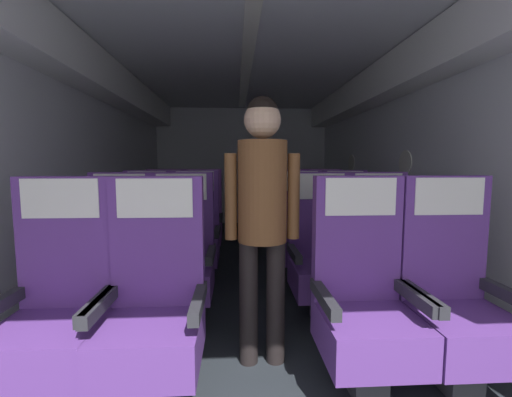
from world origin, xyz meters
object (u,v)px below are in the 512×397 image
seat_d_left_window (165,221)px  flight_attendant (262,204)px  seat_a_left_aisle (154,308)px  seat_d_right_window (287,220)px  seat_c_right_window (301,234)px  seat_d_left_aisle (202,221)px  seat_d_right_aisle (324,220)px  seat_a_left_window (57,309)px  seat_a_right_aisle (454,300)px  seat_c_left_aisle (195,236)px  seat_c_left_window (147,236)px  seat_c_right_aisle (347,233)px  seat_b_left_window (119,260)px  seat_b_left_aisle (181,259)px  seat_b_right_window (322,257)px  seat_a_right_window (364,302)px  seat_b_right_aisle (381,256)px

seat_d_left_window → flight_attendant: (1.04, -2.34, 0.49)m
seat_a_left_aisle → seat_d_right_window: (1.07, 2.59, 0.00)m
seat_c_right_window → flight_attendant: 1.62m
seat_d_left_aisle → seat_d_right_aisle: 1.55m
seat_d_right_aisle → seat_d_right_window: 0.48m
seat_a_left_window → seat_a_right_aisle: bearing=-0.3°
seat_c_right_window → seat_d_right_window: size_ratio=1.00×
seat_c_left_aisle → seat_d_right_aisle: (1.55, 0.85, 0.00)m
seat_c_left_window → seat_c_right_aisle: (2.03, 0.01, 0.00)m
seat_b_left_window → seat_d_right_aisle: same height
seat_b_left_aisle → seat_c_right_aisle: (1.56, 0.86, 0.00)m
seat_b_right_window → flight_attendant: bearing=-130.4°
seat_c_right_aisle → seat_c_right_window: same height
flight_attendant → seat_b_right_window: bearing=-132.2°
flight_attendant → seat_d_right_window: bearing=-104.1°
seat_a_right_window → seat_c_left_window: same height
seat_b_right_aisle → seat_c_left_aisle: bearing=151.3°
seat_a_right_aisle → seat_c_right_window: same height
seat_b_left_aisle → seat_c_right_window: 1.37m
seat_a_left_aisle → seat_d_left_aisle: size_ratio=1.00×
seat_a_right_aisle → seat_d_left_window: same height
seat_c_right_window → seat_d_right_aisle: same height
seat_b_left_window → seat_b_right_window: size_ratio=1.00×
seat_a_left_window → seat_a_left_aisle: bearing=-1.7°
seat_d_right_aisle → seat_a_right_window: bearing=-100.4°
seat_d_right_aisle → seat_d_left_aisle: bearing=179.4°
seat_b_left_window → seat_c_left_window: 0.85m
seat_b_right_aisle → flight_attendant: flight_attendant is taller
seat_a_left_window → seat_d_right_window: same height
seat_b_left_window → seat_a_left_window: bearing=-90.4°
seat_a_right_aisle → flight_attendant: flight_attendant is taller
seat_a_right_window → seat_d_right_aisle: bearing=79.6°
flight_attendant → seat_c_left_aisle: bearing=-70.8°
seat_b_left_window → seat_c_left_aisle: bearing=61.1°
seat_b_left_window → seat_c_right_aisle: bearing=22.9°
seat_a_right_aisle → seat_a_right_window: size_ratio=1.00×
seat_a_left_window → seat_d_left_aisle: 2.62m
seat_c_left_aisle → seat_d_right_window: (1.07, 0.87, 0.00)m
seat_a_right_window → seat_d_right_window: (-0.01, 2.58, 0.00)m
seat_a_left_aisle → flight_attendant: bearing=25.5°
seat_b_left_aisle → seat_c_right_aisle: 1.78m
seat_b_right_aisle → seat_b_left_window: bearing=180.0°
seat_c_left_window → seat_c_right_window: size_ratio=1.00×
seat_b_right_window → seat_c_left_window: (-1.55, 0.86, 0.00)m
seat_c_right_window → seat_d_left_aisle: same height
seat_a_left_aisle → seat_a_right_aisle: bearing=0.1°
seat_d_right_window → seat_a_left_window: bearing=-120.8°
seat_b_left_aisle → seat_b_right_aisle: 1.54m
seat_b_left_window → seat_d_right_aisle: (2.01, 1.70, 0.00)m
seat_c_right_aisle → seat_d_right_aisle: (-0.01, 0.84, 0.00)m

